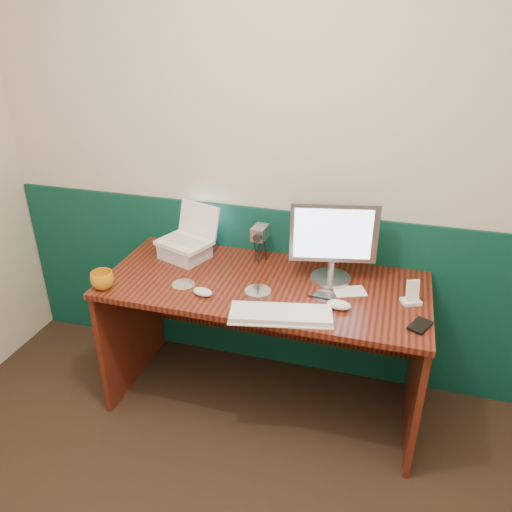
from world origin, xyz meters
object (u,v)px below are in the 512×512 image
(mug, at_px, (102,280))
(monitor, at_px, (333,242))
(desk, at_px, (264,344))
(camcorder, at_px, (260,244))
(keyboard, at_px, (281,315))
(laptop, at_px, (183,225))

(mug, bearing_deg, monitor, 20.24)
(mug, bearing_deg, desk, 19.86)
(desk, relative_size, mug, 14.33)
(monitor, xyz_separation_m, camcorder, (-0.40, 0.10, -0.11))
(desk, distance_m, camcorder, 0.53)
(desk, relative_size, keyboard, 3.58)
(monitor, relative_size, keyboard, 0.93)
(desk, bearing_deg, mug, -160.14)
(laptop, relative_size, mug, 2.39)
(camcorder, bearing_deg, desk, -64.03)
(camcorder, bearing_deg, keyboard, -59.83)
(desk, xyz_separation_m, laptop, (-0.49, 0.15, 0.57))
(monitor, distance_m, mug, 1.13)
(desk, distance_m, keyboard, 0.50)
(mug, distance_m, camcorder, 0.82)
(mug, height_order, camcorder, camcorder)
(keyboard, height_order, mug, mug)
(monitor, height_order, camcorder, monitor)
(monitor, bearing_deg, camcorder, 153.91)
(camcorder, bearing_deg, mug, -138.16)
(desk, bearing_deg, keyboard, -61.71)
(desk, relative_size, camcorder, 8.09)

